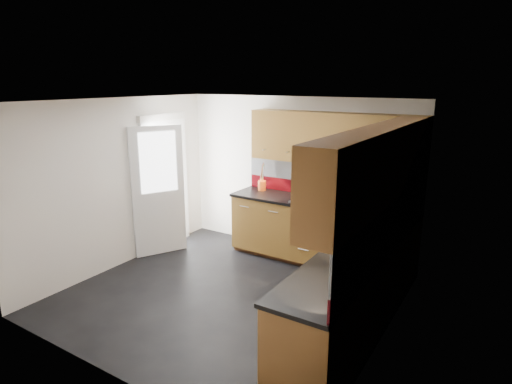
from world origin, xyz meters
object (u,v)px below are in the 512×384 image
Objects in this scene: utensil_pot at (262,184)px; toaster at (410,206)px; food_processor at (377,222)px; gas_hob at (313,201)px.

utensil_pot is 2.26m from toaster.
utensil_pot is 2.35m from food_processor.
gas_hob is 0.98m from utensil_pot.
gas_hob is at bearing 144.50° from food_processor.
gas_hob is at bearing -173.41° from toaster.
utensil_pot is at bearing 154.80° from food_processor.
food_processor reaches higher than toaster.
food_processor is at bearing -97.65° from toaster.
toaster reaches higher than gas_hob.
utensil_pot is 1.46× the size of toaster.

